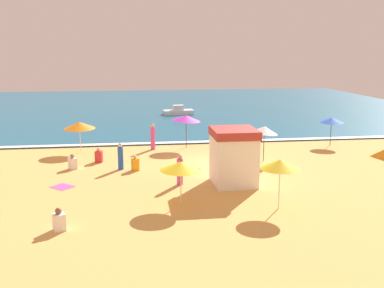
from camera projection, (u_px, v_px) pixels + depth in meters
The scene contains 19 objects.
ground_plane at pixel (215, 164), 26.71m from camera, with size 60.00×60.00×0.00m, color #E0A856.
ocean_water at pixel (173, 106), 53.82m from camera, with size 60.00×44.00×0.10m, color #196084.
wave_breaker_foam at pixel (200, 142), 32.79m from camera, with size 57.00×0.70×0.01m, color white.
lifeguard_cabana at pixel (234, 156), 22.45m from camera, with size 2.26×2.43×2.95m.
beach_umbrella_0 at pixel (264, 130), 27.07m from camera, with size 1.92×1.89×2.31m.
beach_umbrella_1 at pixel (280, 164), 18.81m from camera, with size 1.75×1.75×2.26m.
beach_umbrella_2 at pixel (332, 120), 31.68m from camera, with size 1.86×1.88×2.10m.
beach_umbrella_3 at pixel (79, 125), 29.44m from camera, with size 2.26×2.28×2.16m.
beach_umbrella_6 at pixel (181, 166), 19.33m from camera, with size 2.23×2.23×2.04m.
beach_umbrella_7 at pixel (186, 118), 30.82m from camera, with size 2.61×2.59×2.43m.
beachgoer_0 at pixel (59, 221), 16.83m from camera, with size 0.57×0.57×0.93m.
beachgoer_1 at pixel (99, 156), 27.14m from camera, with size 0.49×0.49×0.94m.
beachgoer_2 at pixel (121, 157), 25.42m from camera, with size 0.41×0.41×1.59m.
beachgoer_6 at pixel (73, 163), 25.58m from camera, with size 0.58×0.58×0.90m.
beachgoer_8 at pixel (180, 170), 22.51m from camera, with size 0.43×0.43×1.64m.
beachgoer_9 at pixel (135, 164), 25.27m from camera, with size 0.48×0.48×0.91m.
beachgoer_10 at pixel (153, 137), 30.52m from camera, with size 0.42×0.42×1.84m.
beach_towel_0 at pixel (63, 187), 22.27m from camera, with size 1.37×1.36×0.01m.
small_boat_0 at pixel (178, 111), 46.75m from camera, with size 3.38×1.78×1.00m.
Camera 1 is at (-4.85, -25.42, 6.87)m, focal length 40.63 mm.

